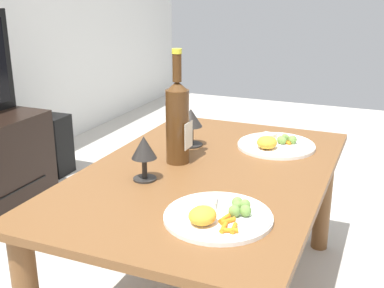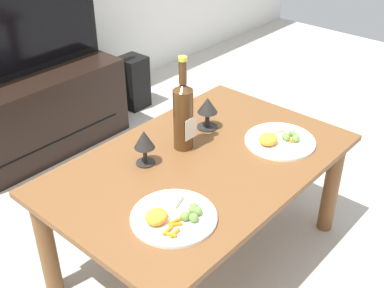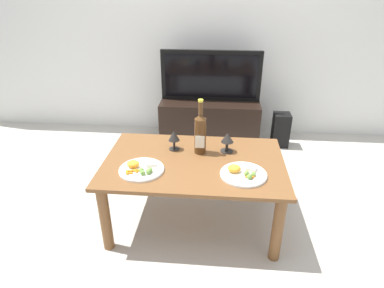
{
  "view_description": "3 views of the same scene",
  "coord_description": "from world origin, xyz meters",
  "px_view_note": "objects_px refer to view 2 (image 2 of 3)",
  "views": [
    {
      "loc": [
        -1.41,
        -0.54,
        1.09
      ],
      "look_at": [
        -0.04,
        0.04,
        0.6
      ],
      "focal_mm": 45.55,
      "sensor_mm": 36.0,
      "label": 1
    },
    {
      "loc": [
        -1.21,
        -1.02,
        1.55
      ],
      "look_at": [
        -0.02,
        0.03,
        0.58
      ],
      "focal_mm": 45.55,
      "sensor_mm": 36.0,
      "label": 2
    },
    {
      "loc": [
        0.15,
        -1.89,
        1.59
      ],
      "look_at": [
        -0.02,
        0.08,
        0.59
      ],
      "focal_mm": 30.48,
      "sensor_mm": 36.0,
      "label": 3
    }
  ],
  "objects_px": {
    "goblet_left": "(144,141)",
    "goblet_right": "(208,107)",
    "tv_screen": "(17,30)",
    "dinner_plate_left": "(173,216)",
    "dinner_plate_right": "(279,140)",
    "floor_speaker": "(133,82)",
    "wine_bottle": "(183,113)",
    "dining_table": "(201,179)",
    "tv_stand": "(33,111)"
  },
  "relations": [
    {
      "from": "wine_bottle",
      "to": "goblet_right",
      "type": "distance_m",
      "value": 0.2
    },
    {
      "from": "tv_stand",
      "to": "dinner_plate_right",
      "type": "height_order",
      "value": "dinner_plate_right"
    },
    {
      "from": "goblet_left",
      "to": "goblet_right",
      "type": "distance_m",
      "value": 0.37
    },
    {
      "from": "floor_speaker",
      "to": "tv_stand",
      "type": "bearing_deg",
      "value": 175.54
    },
    {
      "from": "dinner_plate_left",
      "to": "wine_bottle",
      "type": "bearing_deg",
      "value": 37.8
    },
    {
      "from": "dinner_plate_right",
      "to": "goblet_right",
      "type": "bearing_deg",
      "value": 107.87
    },
    {
      "from": "dining_table",
      "to": "dinner_plate_right",
      "type": "distance_m",
      "value": 0.37
    },
    {
      "from": "tv_stand",
      "to": "goblet_left",
      "type": "distance_m",
      "value": 1.26
    },
    {
      "from": "tv_stand",
      "to": "wine_bottle",
      "type": "height_order",
      "value": "wine_bottle"
    },
    {
      "from": "tv_stand",
      "to": "dinner_plate_left",
      "type": "xyz_separation_m",
      "value": [
        -0.38,
        -1.49,
        0.28
      ]
    },
    {
      "from": "tv_stand",
      "to": "dinner_plate_left",
      "type": "distance_m",
      "value": 1.56
    },
    {
      "from": "floor_speaker",
      "to": "dining_table",
      "type": "bearing_deg",
      "value": -123.21
    },
    {
      "from": "floor_speaker",
      "to": "wine_bottle",
      "type": "bearing_deg",
      "value": -124.7
    },
    {
      "from": "tv_screen",
      "to": "dinner_plate_left",
      "type": "height_order",
      "value": "tv_screen"
    },
    {
      "from": "tv_stand",
      "to": "dinner_plate_right",
      "type": "xyz_separation_m",
      "value": [
        0.26,
        -1.49,
        0.28
      ]
    },
    {
      "from": "goblet_right",
      "to": "dinner_plate_right",
      "type": "xyz_separation_m",
      "value": [
        0.1,
        -0.3,
        -0.08
      ]
    },
    {
      "from": "dining_table",
      "to": "wine_bottle",
      "type": "height_order",
      "value": "wine_bottle"
    },
    {
      "from": "floor_speaker",
      "to": "goblet_right",
      "type": "distance_m",
      "value": 1.35
    },
    {
      "from": "tv_screen",
      "to": "goblet_right",
      "type": "bearing_deg",
      "value": -82.31
    },
    {
      "from": "dining_table",
      "to": "goblet_left",
      "type": "xyz_separation_m",
      "value": [
        -0.15,
        0.15,
        0.18
      ]
    },
    {
      "from": "wine_bottle",
      "to": "goblet_left",
      "type": "relative_size",
      "value": 2.71
    },
    {
      "from": "tv_stand",
      "to": "goblet_right",
      "type": "relative_size",
      "value": 7.05
    },
    {
      "from": "tv_screen",
      "to": "floor_speaker",
      "type": "xyz_separation_m",
      "value": [
        0.75,
        -0.04,
        -0.54
      ]
    },
    {
      "from": "dinner_plate_left",
      "to": "dinner_plate_right",
      "type": "xyz_separation_m",
      "value": [
        0.64,
        0.0,
        0.0
      ]
    },
    {
      "from": "wine_bottle",
      "to": "dinner_plate_right",
      "type": "relative_size",
      "value": 1.34
    },
    {
      "from": "goblet_left",
      "to": "goblet_right",
      "type": "xyz_separation_m",
      "value": [
        0.37,
        0.0,
        -0.0
      ]
    },
    {
      "from": "tv_screen",
      "to": "floor_speaker",
      "type": "relative_size",
      "value": 2.81
    },
    {
      "from": "dining_table",
      "to": "goblet_left",
      "type": "height_order",
      "value": "goblet_left"
    },
    {
      "from": "dining_table",
      "to": "goblet_left",
      "type": "bearing_deg",
      "value": 135.47
    },
    {
      "from": "goblet_right",
      "to": "dining_table",
      "type": "bearing_deg",
      "value": -145.41
    },
    {
      "from": "tv_screen",
      "to": "goblet_right",
      "type": "height_order",
      "value": "tv_screen"
    },
    {
      "from": "dining_table",
      "to": "dinner_plate_left",
      "type": "height_order",
      "value": "dinner_plate_left"
    },
    {
      "from": "dining_table",
      "to": "dinner_plate_left",
      "type": "relative_size",
      "value": 4.18
    },
    {
      "from": "dining_table",
      "to": "goblet_right",
      "type": "relative_size",
      "value": 8.37
    },
    {
      "from": "goblet_right",
      "to": "dinner_plate_right",
      "type": "relative_size",
      "value": 0.49
    },
    {
      "from": "dinner_plate_left",
      "to": "dining_table",
      "type": "bearing_deg",
      "value": 25.65
    },
    {
      "from": "tv_screen",
      "to": "goblet_left",
      "type": "bearing_deg",
      "value": -100.26
    },
    {
      "from": "floor_speaker",
      "to": "dinner_plate_left",
      "type": "height_order",
      "value": "dinner_plate_left"
    },
    {
      "from": "tv_stand",
      "to": "goblet_left",
      "type": "height_order",
      "value": "goblet_left"
    },
    {
      "from": "tv_stand",
      "to": "tv_screen",
      "type": "bearing_deg",
      "value": -90.0
    },
    {
      "from": "dinner_plate_right",
      "to": "tv_stand",
      "type": "bearing_deg",
      "value": 99.83
    },
    {
      "from": "dining_table",
      "to": "wine_bottle",
      "type": "relative_size",
      "value": 3.09
    },
    {
      "from": "floor_speaker",
      "to": "wine_bottle",
      "type": "relative_size",
      "value": 0.92
    },
    {
      "from": "dinner_plate_right",
      "to": "dinner_plate_left",
      "type": "bearing_deg",
      "value": -179.81
    },
    {
      "from": "dinner_plate_right",
      "to": "wine_bottle",
      "type": "bearing_deg",
      "value": 136.01
    },
    {
      "from": "dining_table",
      "to": "tv_stand",
      "type": "relative_size",
      "value": 1.19
    },
    {
      "from": "dining_table",
      "to": "goblet_right",
      "type": "height_order",
      "value": "goblet_right"
    },
    {
      "from": "floor_speaker",
      "to": "wine_bottle",
      "type": "height_order",
      "value": "wine_bottle"
    },
    {
      "from": "tv_screen",
      "to": "goblet_right",
      "type": "relative_size",
      "value": 6.96
    },
    {
      "from": "floor_speaker",
      "to": "dinner_plate_right",
      "type": "distance_m",
      "value": 1.56
    }
  ]
}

